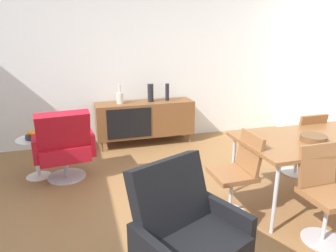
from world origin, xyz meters
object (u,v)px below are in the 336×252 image
vase_ceramic_small (167,92)px  side_table_round (36,153)px  dining_table (314,141)px  sideboard (145,118)px  dining_chair_near_window (238,172)px  wooden_bowl_on_table (314,138)px  vase_cobalt (120,97)px  dining_chair_back_right (302,141)px  armchair_black_shell (186,233)px  dining_chair_front_left (324,191)px  fruit_bowl (34,135)px  vase_sculptural_dark (151,93)px  lounge_chair_red (64,145)px

vase_ceramic_small → side_table_round: (-2.00, -0.82, -0.54)m
dining_table → sideboard: bearing=119.7°
dining_chair_near_window → wooden_bowl_on_table: bearing=-5.7°
vase_ceramic_small → dining_table: (0.94, -2.32, -0.16)m
vase_cobalt → dining_chair_back_right: bearing=-40.4°
sideboard → armchair_black_shell: armchair_black_shell is taller
dining_chair_near_window → dining_chair_back_right: bearing=24.3°
vase_cobalt → dining_chair_front_left: (1.37, -2.88, -0.35)m
wooden_bowl_on_table → side_table_round: size_ratio=0.50×
dining_table → armchair_black_shell: (-1.71, -0.76, -0.23)m
armchair_black_shell → fruit_bowl: (-1.22, 2.26, 0.10)m
sideboard → wooden_bowl_on_table: bearing=-62.8°
sideboard → dining_table: size_ratio=1.00×
vase_ceramic_small → dining_chair_back_right: bearing=-53.9°
dining_chair_front_left → fruit_bowl: (-2.58, 2.06, 0.09)m
vase_ceramic_small → dining_chair_near_window: bearing=-88.9°
vase_sculptural_dark → fruit_bowl: (-1.71, -0.82, -0.30)m
vase_cobalt → side_table_round: size_ratio=0.59×
dining_chair_back_right → side_table_round: size_ratio=1.65×
vase_sculptural_dark → dining_table: size_ratio=0.18×
vase_ceramic_small → dining_chair_front_left: vase_ceramic_small is taller
dining_chair_front_left → fruit_bowl: dining_chair_front_left is taller
vase_cobalt → vase_ceramic_small: (0.79, -0.00, 0.04)m
vase_cobalt → side_table_round: 1.55m
dining_chair_back_right → armchair_black_shell: bearing=-147.4°
dining_table → side_table_round: dining_table is taller
vase_cobalt → lounge_chair_red: (-0.85, -1.02, -0.35)m
vase_sculptural_dark → dining_chair_front_left: (0.87, -2.88, -0.40)m
sideboard → vase_cobalt: size_ratio=5.25×
sideboard → dining_chair_front_left: dining_chair_front_left is taller
dining_chair_near_window → dining_chair_back_right: (1.24, 0.56, 0.00)m
sideboard → wooden_bowl_on_table: 2.72m
lounge_chair_red → vase_sculptural_dark: bearing=37.0°
lounge_chair_red → armchair_black_shell: size_ratio=1.00×
vase_cobalt → lounge_chair_red: size_ratio=0.32×
vase_ceramic_small → side_table_round: bearing=-157.7°
sideboard → dining_chair_front_left: (0.97, -2.88, 0.03)m
dining_chair_front_left → armchair_black_shell: 1.38m
vase_ceramic_small → vase_sculptural_dark: bearing=180.0°
side_table_round → fruit_bowl: 0.24m
wooden_bowl_on_table → lounge_chair_red: (-2.48, 1.38, -0.30)m
wooden_bowl_on_table → armchair_black_shell: armchair_black_shell is taller
sideboard → lounge_chair_red: 1.61m
dining_table → side_table_round: size_ratio=3.08×
wooden_bowl_on_table → side_table_round: (-2.84, 1.58, -0.45)m
dining_chair_front_left → dining_chair_back_right: (0.70, 1.12, 0.00)m
dining_chair_front_left → dining_chair_near_window: 0.78m
dining_chair_near_window → dining_chair_back_right: size_ratio=1.00×
vase_ceramic_small → vase_cobalt: bearing=180.0°
sideboard → vase_sculptural_dark: (0.10, 0.00, 0.43)m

